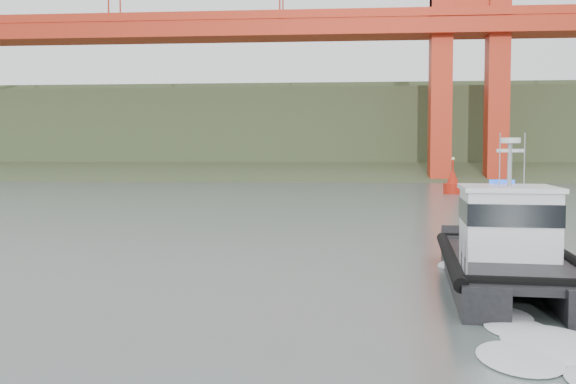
{
  "coord_description": "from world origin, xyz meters",
  "views": [
    {
      "loc": [
        3.7,
        -19.49,
        3.92
      ],
      "look_at": [
        1.57,
        6.55,
        2.4
      ],
      "focal_mm": 40.0,
      "sensor_mm": 36.0,
      "label": 1
    }
  ],
  "objects": [
    {
      "name": "ground",
      "position": [
        0.0,
        0.0,
        0.0
      ],
      "size": [
        400.0,
        400.0,
        0.0
      ],
      "primitive_type": "plane",
      "color": "#495753",
      "rests_on": "ground"
    },
    {
      "name": "nav_buoy",
      "position": [
        14.94,
        45.82,
        1.02
      ],
      "size": [
        1.87,
        1.87,
        3.89
      ],
      "color": "#B51B0C",
      "rests_on": "ground"
    },
    {
      "name": "headlands",
      "position": [
        0.0,
        125.5,
        7.05
      ],
      "size": [
        500.0,
        105.36,
        27.12
      ],
      "color": "#3A4B2B",
      "rests_on": "ground"
    },
    {
      "name": "patrol_boat",
      "position": [
        8.72,
        0.01,
        1.15
      ],
      "size": [
        4.39,
        9.73,
        4.58
      ],
      "rotation": [
        0.0,
        0.0,
        -0.1
      ],
      "color": "black",
      "rests_on": "ground"
    }
  ]
}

